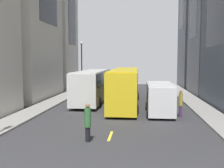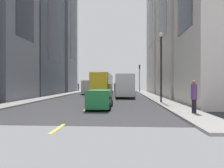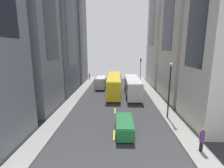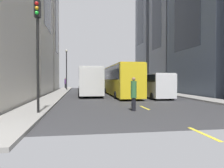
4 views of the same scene
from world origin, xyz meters
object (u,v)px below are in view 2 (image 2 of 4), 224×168
object	(u,v)px
pedestrian_walking_far	(82,88)
pedestrian_crossing_mid	(78,87)
pedestrian_waiting_curb	(194,96)
delivery_van_white	(89,86)
car_green_0	(100,97)
city_bus_white	(125,84)
pedestrian_crossing_near	(115,87)
streetcar_yellow	(103,83)
traffic_light_near_corner	(139,73)

from	to	relation	value
pedestrian_walking_far	pedestrian_crossing_mid	world-z (taller)	pedestrian_walking_far
pedestrian_crossing_mid	pedestrian_waiting_curb	world-z (taller)	pedestrian_waiting_curb
delivery_van_white	car_green_0	distance (m)	21.34
city_bus_white	pedestrian_crossing_mid	size ratio (longest dim) A/B	5.63
pedestrian_waiting_curb	pedestrian_crossing_near	xyz separation A→B (m)	(6.47, -32.02, -0.15)
pedestrian_walking_far	pedestrian_crossing_near	distance (m)	9.16
streetcar_yellow	car_green_0	size ratio (longest dim) A/B	3.06
city_bus_white	traffic_light_near_corner	bearing A→B (deg)	-103.43
car_green_0	pedestrian_walking_far	world-z (taller)	pedestrian_walking_far
city_bus_white	traffic_light_near_corner	size ratio (longest dim) A/B	1.79
streetcar_yellow	pedestrian_crossing_mid	world-z (taller)	streetcar_yellow
streetcar_yellow	car_green_0	distance (m)	16.76
streetcar_yellow	pedestrian_waiting_curb	distance (m)	21.42
streetcar_yellow	pedestrian_walking_far	bearing A→B (deg)	-48.58
city_bus_white	pedestrian_waiting_curb	bearing A→B (deg)	103.21
city_bus_white	pedestrian_crossing_mid	bearing A→B (deg)	-55.13
streetcar_yellow	pedestrian_waiting_curb	world-z (taller)	streetcar_yellow
car_green_0	pedestrian_crossing_mid	xyz separation A→B (m)	(8.82, -30.83, 0.31)
streetcar_yellow	pedestrian_crossing_near	size ratio (longest dim) A/B	6.33
streetcar_yellow	pedestrian_crossing_near	bearing A→B (deg)	-96.66
car_green_0	pedestrian_crossing_near	bearing A→B (deg)	-90.00
pedestrian_crossing_near	pedestrian_walking_far	bearing A→B (deg)	-24.22
streetcar_yellow	delivery_van_white	bearing A→B (deg)	-53.69
streetcar_yellow	traffic_light_near_corner	size ratio (longest dim) A/B	2.19
city_bus_white	pedestrian_crossing_near	xyz separation A→B (m)	(2.18, -13.73, -0.88)
delivery_van_white	pedestrian_crossing_near	bearing A→B (deg)	-119.53
pedestrian_walking_far	pedestrian_waiting_curb	world-z (taller)	pedestrian_waiting_curb
city_bus_white	pedestrian_crossing_mid	world-z (taller)	city_bus_white
pedestrian_walking_far	delivery_van_white	bearing A→B (deg)	-98.53
city_bus_white	pedestrian_waiting_curb	xyz separation A→B (m)	(-4.30, 18.30, -0.73)
car_green_0	pedestrian_crossing_near	distance (m)	28.78
delivery_van_white	pedestrian_walking_far	xyz separation A→B (m)	(1.53, -1.03, -0.35)
car_green_0	pedestrian_crossing_near	world-z (taller)	pedestrian_crossing_near
city_bus_white	car_green_0	world-z (taller)	city_bus_white
delivery_van_white	car_green_0	xyz separation A→B (m)	(-4.49, 20.85, -0.61)
pedestrian_walking_far	traffic_light_near_corner	xyz separation A→B (m)	(-11.67, -7.68, 3.24)
delivery_van_white	city_bus_white	bearing A→B (deg)	139.02
pedestrian_walking_far	pedestrian_crossing_mid	distance (m)	9.37
car_green_0	traffic_light_near_corner	world-z (taller)	traffic_light_near_corner
traffic_light_near_corner	car_green_0	bearing A→B (deg)	79.20
pedestrian_walking_far	car_green_0	bearing A→B (deg)	-139.09
streetcar_yellow	car_green_0	world-z (taller)	streetcar_yellow
streetcar_yellow	pedestrian_crossing_mid	bearing A→B (deg)	-62.42
pedestrian_crossing_near	traffic_light_near_corner	distance (m)	6.57
city_bus_white	delivery_van_white	xyz separation A→B (m)	(6.67, -5.79, -0.50)
traffic_light_near_corner	delivery_van_white	bearing A→B (deg)	40.70
pedestrian_crossing_mid	traffic_light_near_corner	size ratio (longest dim) A/B	0.32
pedestrian_crossing_mid	pedestrian_waiting_curb	xyz separation A→B (m)	(-15.29, 34.07, 0.06)
city_bus_white	car_green_0	distance (m)	15.25
pedestrian_walking_far	pedestrian_waiting_curb	size ratio (longest dim) A/B	1.01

